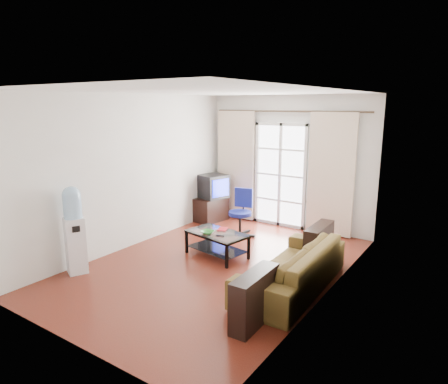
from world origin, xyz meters
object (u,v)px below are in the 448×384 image
Objects in this scene: water_cooler at (74,228)px; task_chair at (241,222)px; tv_stand at (211,209)px; crt_tv at (213,186)px; coffee_table at (217,241)px; sofa at (292,266)px.

task_chair is at bearing 93.22° from water_cooler.
crt_tv is at bearing 98.25° from tv_stand.
task_chair is at bearing 102.05° from coffee_table.
coffee_table is 1.21× the size of task_chair.
water_cooler reaches higher than coffee_table.
crt_tv is at bearing 127.54° from coffee_table.
water_cooler reaches higher than tv_stand.
crt_tv is 0.73× the size of task_chair.
water_cooler is at bearing -74.53° from crt_tv.
task_chair is at bearing -132.36° from sofa.
sofa is 1.63× the size of water_cooler.
tv_stand is 0.52× the size of water_cooler.
crt_tv is 0.50× the size of water_cooler.
crt_tv reaches higher than sofa.
tv_stand is (-2.87, 2.05, -0.06)m from sofa.
water_cooler is (-1.14, -2.90, 0.43)m from task_chair.
coffee_table is 1.18m from task_chair.
sofa is at bearing -19.93° from crt_tv.
tv_stand is at bearing 113.60° from water_cooler.
tv_stand is 3.43m from water_cooler.
coffee_table is 2.23m from crt_tv.
water_cooler is (-0.06, -3.47, -0.06)m from crt_tv.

